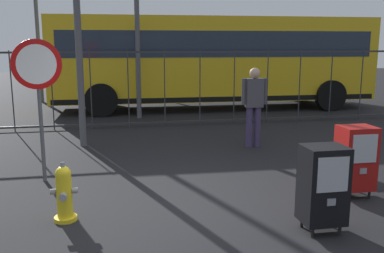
{
  "coord_description": "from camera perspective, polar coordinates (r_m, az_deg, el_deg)",
  "views": [
    {
      "loc": [
        -0.9,
        -5.1,
        2.15
      ],
      "look_at": [
        0.3,
        1.2,
        0.9
      ],
      "focal_mm": 39.66,
      "sensor_mm": 36.0,
      "label": 1
    }
  ],
  "objects": [
    {
      "name": "ground_plane",
      "position": [
        5.61,
        -0.73,
        -11.51
      ],
      "size": [
        60.0,
        60.0,
        0.0
      ],
      "primitive_type": "plane",
      "color": "black"
    },
    {
      "name": "fire_hydrant",
      "position": [
        5.48,
        -16.81,
        -8.61
      ],
      "size": [
        0.33,
        0.32,
        0.75
      ],
      "color": "yellow",
      "rests_on": "ground_plane"
    },
    {
      "name": "newspaper_box_primary",
      "position": [
        6.44,
        21.14,
        -3.94
      ],
      "size": [
        0.48,
        0.42,
        1.02
      ],
      "color": "black",
      "rests_on": "ground_plane"
    },
    {
      "name": "newspaper_box_secondary",
      "position": [
        5.12,
        17.21,
        -7.47
      ],
      "size": [
        0.48,
        0.42,
        1.02
      ],
      "color": "black",
      "rests_on": "ground_plane"
    },
    {
      "name": "stop_sign",
      "position": [
        6.91,
        -20.0,
        5.8
      ],
      "size": [
        0.71,
        0.31,
        2.23
      ],
      "color": "#4C4F54",
      "rests_on": "ground_plane"
    },
    {
      "name": "pedestrian",
      "position": [
        8.99,
        8.34,
        3.22
      ],
      "size": [
        0.55,
        0.22,
        1.67
      ],
      "color": "#382D51",
      "rests_on": "ground_plane"
    },
    {
      "name": "fence_barrier",
      "position": [
        11.15,
        -6.12,
        5.13
      ],
      "size": [
        18.03,
        0.04,
        2.0
      ],
      "color": "#2D2D33",
      "rests_on": "ground_plane"
    },
    {
      "name": "bus_near",
      "position": [
        14.47,
        2.83,
        9.26
      ],
      "size": [
        10.57,
        3.02,
        3.0
      ],
      "rotation": [
        0.0,
        0.0,
        -0.03
      ],
      "color": "gold",
      "rests_on": "ground_plane"
    }
  ]
}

